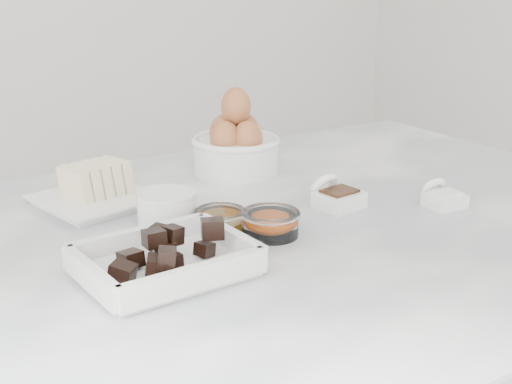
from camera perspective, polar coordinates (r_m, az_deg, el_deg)
marble_slab at (r=0.93m, az=-0.04°, el=-4.20°), size 1.20×0.80×0.04m
chocolate_dish at (r=0.80m, az=-7.29°, el=-5.14°), size 0.19×0.15×0.05m
butter_plate at (r=1.04m, az=-12.92°, el=0.13°), size 0.17×0.17×0.06m
sugar_ramekin at (r=0.94m, az=-7.14°, el=-1.23°), size 0.08×0.08×0.05m
egg_bowl at (r=1.16m, az=-1.62°, el=3.78°), size 0.15×0.15×0.14m
honey_bowl at (r=0.92m, az=-2.86°, el=-2.25°), size 0.07×0.07×0.03m
zest_bowl at (r=0.90m, az=1.16°, el=-2.42°), size 0.08×0.08×0.03m
vanilla_spoon at (r=1.01m, az=6.35°, el=-0.30°), size 0.07×0.08×0.05m
salt_spoon at (r=1.05m, az=14.65°, el=-0.36°), size 0.06×0.07×0.04m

